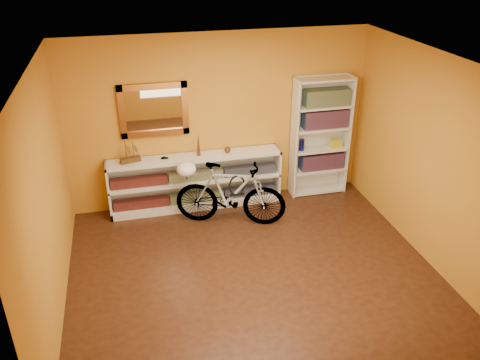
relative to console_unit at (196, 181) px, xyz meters
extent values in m
cube|color=black|center=(0.42, -1.81, -0.43)|extent=(4.50, 4.00, 0.01)
cube|color=silver|center=(0.42, -1.81, 2.18)|extent=(4.50, 4.00, 0.01)
cube|color=#C37B1D|center=(0.42, 0.19, 0.88)|extent=(4.50, 0.01, 2.60)
cube|color=#C37B1D|center=(-1.84, -1.81, 0.88)|extent=(0.01, 4.00, 2.60)
cube|color=#C37B1D|center=(2.67, -1.81, 0.88)|extent=(0.01, 4.00, 2.60)
cube|color=#92501A|center=(-0.53, 0.15, 1.12)|extent=(0.98, 0.06, 0.78)
cube|color=silver|center=(1.32, 0.17, -0.17)|extent=(0.09, 0.02, 0.09)
cube|color=black|center=(0.00, -0.02, -0.26)|extent=(2.50, 0.13, 0.14)
cube|color=navy|center=(0.00, -0.02, 0.11)|extent=(2.50, 0.13, 0.14)
imported|color=black|center=(-0.44, 0.00, 0.43)|extent=(0.00, 0.00, 0.00)
cone|color=brown|center=(0.06, 0.00, 0.60)|extent=(0.06, 0.06, 0.35)
sphere|color=brown|center=(0.50, 0.00, 0.47)|extent=(0.09, 0.09, 0.09)
cube|color=maroon|center=(2.03, 0.03, 0.12)|extent=(0.70, 0.22, 0.26)
cube|color=maroon|center=(2.03, 0.03, 0.83)|extent=(0.70, 0.22, 0.28)
cube|color=navy|center=(2.03, 0.03, 1.16)|extent=(0.70, 0.22, 0.25)
cylinder|color=navy|center=(1.67, 0.01, 0.43)|extent=(0.08, 0.08, 0.18)
cube|color=maroon|center=(1.78, 0.06, 1.12)|extent=(0.15, 0.15, 0.16)
cube|color=gold|center=(2.23, -0.01, 0.41)|extent=(0.19, 0.14, 0.13)
imported|color=silver|center=(0.40, -0.61, 0.05)|extent=(0.94, 1.67, 0.95)
ellipsoid|color=white|center=(-0.18, -0.40, 0.41)|extent=(0.28, 0.26, 0.21)
torus|color=black|center=(0.49, -0.64, 0.19)|extent=(0.24, 0.03, 0.24)
camera|label=1|loc=(-0.92, -6.59, 3.39)|focal=36.71mm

